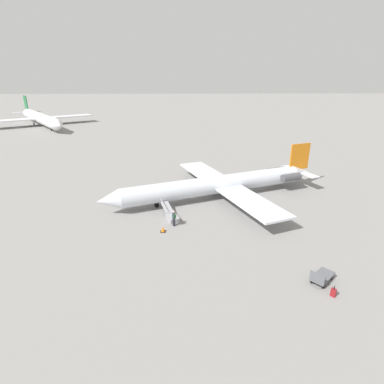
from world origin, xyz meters
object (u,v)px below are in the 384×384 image
object	(u,v)px
airplane_main	(222,184)
suitcase	(333,292)
boarding_stairs	(172,216)
luggage_cart	(322,277)
passenger	(174,217)
airplane_far_right	(40,118)

from	to	relation	value
airplane_main	suitcase	size ratio (longest dim) A/B	33.14
boarding_stairs	luggage_cart	size ratio (longest dim) A/B	1.74
passenger	luggage_cart	bearing A→B (deg)	-151.18
airplane_main	luggage_cart	xyz separation A→B (m)	(-5.34, 17.91, -1.37)
airplane_main	suitcase	distance (m)	20.36
airplane_far_right	luggage_cart	bearing A→B (deg)	-1.71
airplane_far_right	luggage_cart	world-z (taller)	airplane_far_right
luggage_cart	airplane_far_right	bearing A→B (deg)	-98.04
airplane_main	passenger	size ratio (longest dim) A/B	16.76
airplane_far_right	passenger	bearing A→B (deg)	-4.34
airplane_far_right	passenger	world-z (taller)	airplane_far_right
passenger	luggage_cart	size ratio (longest dim) A/B	0.73
airplane_far_right	suitcase	bearing A→B (deg)	-2.17
luggage_cart	suitcase	bearing A→B (deg)	51.98
luggage_cart	boarding_stairs	bearing A→B (deg)	-86.58
airplane_main	airplane_far_right	distance (m)	83.93
luggage_cart	suitcase	xyz separation A→B (m)	(-0.12, 1.65, -0.13)
luggage_cart	suitcase	size ratio (longest dim) A/B	2.69
airplane_main	airplane_far_right	world-z (taller)	airplane_far_right
luggage_cart	passenger	bearing A→B (deg)	-82.71
boarding_stairs	luggage_cart	bearing A→B (deg)	-155.04
airplane_far_right	boarding_stairs	bearing A→B (deg)	-3.91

